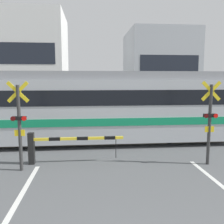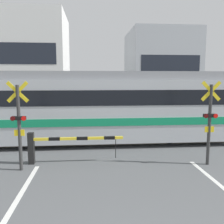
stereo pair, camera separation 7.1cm
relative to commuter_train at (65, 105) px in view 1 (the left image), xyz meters
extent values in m
cube|color=#6B6051|center=(2.04, -0.72, -1.71)|extent=(50.00, 0.10, 0.08)
cube|color=#6B6051|center=(2.04, 0.72, -1.71)|extent=(50.00, 0.10, 0.08)
cube|color=#B7BCC1|center=(0.00, 0.00, -0.18)|extent=(15.31, 2.93, 2.69)
cube|color=gray|center=(0.00, 0.00, 1.34)|extent=(15.16, 2.58, 0.36)
cube|color=#148C59|center=(0.00, 0.00, -0.58)|extent=(15.33, 2.99, 0.32)
cube|color=black|center=(0.00, 0.00, 0.42)|extent=(14.70, 2.97, 0.64)
cylinder|color=black|center=(4.75, -0.72, -1.37)|extent=(0.76, 0.12, 0.76)
cylinder|color=black|center=(4.75, 0.72, -1.37)|extent=(0.76, 0.12, 0.76)
cube|color=black|center=(-0.91, -2.98, -1.20)|extent=(0.20, 0.20, 1.11)
cube|color=yellow|center=(0.69, -2.98, -0.88)|extent=(3.22, 0.09, 0.09)
cube|color=black|center=(-0.11, -2.98, -0.88)|extent=(0.39, 0.10, 0.10)
cube|color=black|center=(0.86, -2.98, -0.88)|extent=(0.39, 0.10, 0.10)
cube|color=black|center=(1.82, -2.98, -0.88)|extent=(0.39, 0.10, 0.10)
cylinder|color=black|center=(2.05, -2.98, -1.27)|extent=(0.02, 0.02, 0.70)
cube|color=black|center=(5.00, 3.09, -1.20)|extent=(0.20, 0.20, 1.11)
cube|color=yellow|center=(3.39, 3.09, -0.88)|extent=(3.22, 0.09, 0.09)
cube|color=black|center=(4.19, 3.09, -0.88)|extent=(0.39, 0.10, 0.10)
cube|color=black|center=(3.23, 3.09, -0.88)|extent=(0.39, 0.10, 0.10)
cube|color=black|center=(2.26, 3.09, -0.88)|extent=(0.39, 0.10, 0.10)
cylinder|color=black|center=(2.04, 3.09, -1.27)|extent=(0.02, 0.02, 0.70)
cylinder|color=#333333|center=(-1.11, -3.58, -0.37)|extent=(0.11, 0.11, 2.77)
cube|color=yellow|center=(-1.11, -3.58, 0.80)|extent=(0.68, 0.04, 0.68)
cube|color=yellow|center=(-1.11, -3.58, 0.80)|extent=(0.68, 0.04, 0.68)
cube|color=black|center=(-1.11, -3.58, -0.04)|extent=(0.44, 0.12, 0.12)
cylinder|color=#4C0C0C|center=(-1.28, -3.65, -0.04)|extent=(0.15, 0.03, 0.15)
cylinder|color=red|center=(-0.94, -3.65, -0.04)|extent=(0.15, 0.03, 0.15)
cube|color=yellow|center=(-1.11, -3.60, -0.51)|extent=(0.32, 0.03, 0.20)
cylinder|color=#333333|center=(5.20, -3.58, -0.37)|extent=(0.11, 0.11, 2.77)
cube|color=yellow|center=(5.20, -3.58, 0.80)|extent=(0.68, 0.04, 0.68)
cube|color=yellow|center=(5.20, -3.58, 0.80)|extent=(0.68, 0.04, 0.68)
cube|color=black|center=(5.20, -3.58, -0.04)|extent=(0.44, 0.12, 0.12)
cylinder|color=#4C0C0C|center=(5.03, -3.65, -0.04)|extent=(0.15, 0.03, 0.15)
cylinder|color=red|center=(5.37, -3.65, -0.04)|extent=(0.15, 0.03, 0.15)
cube|color=yellow|center=(5.20, -3.60, -0.51)|extent=(0.32, 0.03, 0.20)
cylinder|color=brown|center=(2.86, 5.83, -1.34)|extent=(0.13, 0.13, 0.83)
cylinder|color=brown|center=(3.00, 5.83, -1.34)|extent=(0.13, 0.13, 0.83)
cube|color=navy|center=(2.93, 5.83, -0.59)|extent=(0.38, 0.22, 0.66)
sphere|color=tan|center=(2.93, 5.83, -0.15)|extent=(0.22, 0.22, 0.22)
cube|color=white|center=(-4.87, 15.27, 2.96)|extent=(7.21, 7.47, 9.42)
cube|color=#1E232D|center=(-4.87, 11.53, 3.43)|extent=(6.06, 0.03, 1.88)
cube|color=#B2B7BC|center=(8.70, 15.27, 2.22)|extent=(6.70, 7.47, 7.94)
cube|color=#1E232D|center=(8.70, 11.53, 2.61)|extent=(5.63, 0.03, 1.59)
camera|label=1|loc=(1.09, -11.62, 1.21)|focal=40.00mm
camera|label=2|loc=(1.16, -11.62, 1.21)|focal=40.00mm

